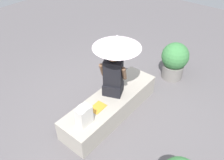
{
  "coord_description": "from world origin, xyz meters",
  "views": [
    {
      "loc": [
        -2.4,
        -1.98,
        3.19
      ],
      "look_at": [
        0.06,
        0.03,
        0.76
      ],
      "focal_mm": 36.61,
      "sensor_mm": 36.0,
      "label": 1
    }
  ],
  "objects_px": {
    "person_seated": "(113,76)",
    "magazine": "(98,107)",
    "handbag_black": "(84,116)",
    "parasol": "(117,42)",
    "planter_far": "(174,60)"
  },
  "relations": [
    {
      "from": "person_seated",
      "to": "magazine",
      "type": "bearing_deg",
      "value": -174.38
    },
    {
      "from": "person_seated",
      "to": "handbag_black",
      "type": "xyz_separation_m",
      "value": [
        -0.87,
        -0.12,
        -0.21
      ]
    },
    {
      "from": "handbag_black",
      "to": "parasol",
      "type": "bearing_deg",
      "value": 6.22
    },
    {
      "from": "handbag_black",
      "to": "planter_far",
      "type": "distance_m",
      "value": 2.58
    },
    {
      "from": "parasol",
      "to": "handbag_black",
      "type": "height_order",
      "value": "parasol"
    },
    {
      "from": "person_seated",
      "to": "parasol",
      "type": "distance_m",
      "value": 0.65
    },
    {
      "from": "handbag_black",
      "to": "planter_far",
      "type": "height_order",
      "value": "planter_far"
    },
    {
      "from": "person_seated",
      "to": "parasol",
      "type": "xyz_separation_m",
      "value": [
        0.07,
        -0.02,
        0.65
      ]
    },
    {
      "from": "parasol",
      "to": "planter_far",
      "type": "xyz_separation_m",
      "value": [
        1.62,
        -0.37,
        -0.98
      ]
    },
    {
      "from": "person_seated",
      "to": "magazine",
      "type": "xyz_separation_m",
      "value": [
        -0.47,
        -0.05,
        -0.38
      ]
    },
    {
      "from": "person_seated",
      "to": "handbag_black",
      "type": "bearing_deg",
      "value": -171.88
    },
    {
      "from": "planter_far",
      "to": "magazine",
      "type": "bearing_deg",
      "value": 170.91
    },
    {
      "from": "parasol",
      "to": "handbag_black",
      "type": "relative_size",
      "value": 3.24
    },
    {
      "from": "handbag_black",
      "to": "magazine",
      "type": "distance_m",
      "value": 0.44
    },
    {
      "from": "planter_far",
      "to": "parasol",
      "type": "bearing_deg",
      "value": 167.09
    }
  ]
}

